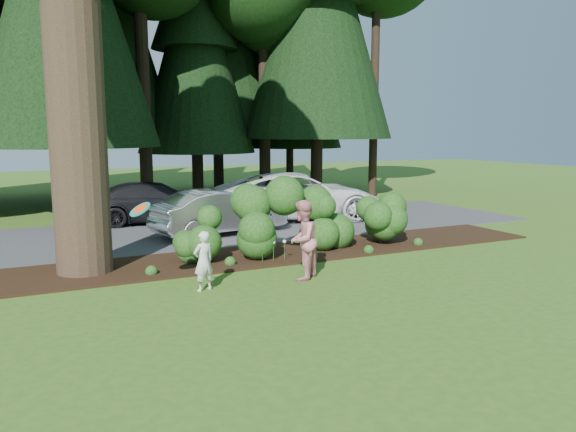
% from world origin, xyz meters
% --- Properties ---
extents(ground, '(80.00, 80.00, 0.00)m').
position_xyz_m(ground, '(0.00, 0.00, 0.00)').
color(ground, '#325A19').
rests_on(ground, ground).
extents(mulch_bed, '(16.00, 2.50, 0.05)m').
position_xyz_m(mulch_bed, '(0.00, 3.25, 0.03)').
color(mulch_bed, black).
rests_on(mulch_bed, ground).
extents(driveway, '(22.00, 6.00, 0.03)m').
position_xyz_m(driveway, '(0.00, 7.50, 0.01)').
color(driveway, '#38383A').
rests_on(driveway, ground).
extents(shrub_row, '(6.53, 1.60, 1.61)m').
position_xyz_m(shrub_row, '(0.77, 3.14, 0.81)').
color(shrub_row, '#123A12').
rests_on(shrub_row, ground).
extents(lily_cluster, '(0.69, 0.09, 0.57)m').
position_xyz_m(lily_cluster, '(-0.30, 2.40, 0.50)').
color(lily_cluster, '#123A12').
rests_on(lily_cluster, ground).
extents(car_silver_wagon, '(4.47, 2.32, 1.40)m').
position_xyz_m(car_silver_wagon, '(-0.23, 6.60, 0.73)').
color(car_silver_wagon, silver).
rests_on(car_silver_wagon, driveway).
extents(car_white_suv, '(6.58, 4.03, 1.70)m').
position_xyz_m(car_white_suv, '(3.36, 8.27, 0.88)').
color(car_white_suv, white).
rests_on(car_white_suv, driveway).
extents(car_dark_suv, '(5.12, 2.62, 1.42)m').
position_xyz_m(car_dark_suv, '(-1.50, 9.80, 0.74)').
color(car_dark_suv, black).
rests_on(car_dark_suv, driveway).
extents(child, '(0.52, 0.41, 1.24)m').
position_xyz_m(child, '(-2.57, 0.85, 0.62)').
color(child, silver).
rests_on(child, ground).
extents(adult, '(1.08, 1.06, 1.76)m').
position_xyz_m(adult, '(-0.33, 0.79, 0.88)').
color(adult, red).
rests_on(adult, ground).
extents(frisbee, '(0.43, 0.45, 0.31)m').
position_xyz_m(frisbee, '(-3.77, 1.01, 1.74)').
color(frisbee, '#178282').
rests_on(frisbee, ground).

